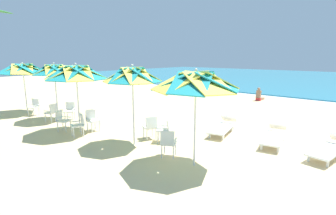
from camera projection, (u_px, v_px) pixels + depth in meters
name	position (u px, v px, depth m)	size (l,w,h in m)	color
ground_plane	(263.00, 148.00, 8.59)	(80.00, 80.00, 0.00)	beige
surf_foam	(328.00, 102.00, 16.92)	(80.00, 0.70, 0.01)	white
beach_umbrella_0	(196.00, 82.00, 6.74)	(2.40, 2.40, 2.72)	silver
plastic_chair_0	(168.00, 142.00, 7.68)	(0.60, 0.62, 0.87)	white
beach_umbrella_1	(132.00, 76.00, 8.44)	(1.97, 1.97, 2.77)	silver
plastic_chair_1	(165.00, 129.00, 9.08)	(0.63, 0.62, 0.87)	white
plastic_chair_2	(150.00, 126.00, 9.40)	(0.60, 0.58, 0.87)	white
beach_umbrella_2	(76.00, 73.00, 9.89)	(2.45, 2.45, 2.77)	silver
plastic_chair_3	(62.00, 119.00, 10.40)	(0.62, 0.61, 0.87)	white
plastic_chair_4	(79.00, 124.00, 9.73)	(0.55, 0.58, 0.87)	white
plastic_chair_5	(92.00, 119.00, 10.46)	(0.49, 0.46, 0.87)	white
beach_umbrella_3	(54.00, 70.00, 11.92)	(2.02, 2.02, 2.74)	silver
plastic_chair_6	(70.00, 110.00, 12.24)	(0.63, 0.63, 0.87)	white
plastic_chair_7	(52.00, 112.00, 11.83)	(0.58, 0.56, 0.87)	white
beach_umbrella_4	(23.00, 69.00, 13.39)	(2.54, 2.54, 2.71)	silver
plastic_chair_8	(34.00, 106.00, 13.20)	(0.59, 0.60, 0.87)	white
sun_lounger_0	(330.00, 148.00, 7.75)	(0.98, 2.22, 0.62)	white
sun_lounger_1	(274.00, 136.00, 8.96)	(1.02, 2.22, 0.62)	white
sun_lounger_2	(223.00, 126.00, 10.15)	(1.08, 2.23, 0.62)	white
beachgoer_seated	(259.00, 96.00, 17.63)	(0.30, 0.93, 0.92)	red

